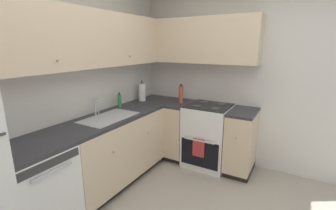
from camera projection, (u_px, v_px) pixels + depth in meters
name	position (u px, v px, depth m)	size (l,w,h in m)	color
wall_back	(61.00, 89.00, 2.62)	(3.67, 0.05, 2.57)	silver
wall_right	(253.00, 80.00, 3.31)	(0.05, 3.50, 2.57)	silver
dishwasher	(35.00, 194.00, 2.16)	(0.60, 0.63, 0.87)	white
lower_cabinets_back	(114.00, 150.00, 3.04)	(1.49, 0.62, 0.87)	beige
countertop_back	(112.00, 117.00, 2.93)	(2.70, 0.60, 0.04)	#2D2D33
lower_cabinets_right	(213.00, 138.00, 3.45)	(0.62, 1.24, 0.87)	beige
countertop_right	(214.00, 108.00, 3.34)	(0.60, 1.24, 0.03)	#2D2D33
oven_range	(208.00, 135.00, 3.50)	(0.68, 0.62, 1.06)	white
upper_cabinets_back	(88.00, 39.00, 2.63)	(2.38, 0.34, 0.63)	beige
upper_cabinets_right	(196.00, 41.00, 3.41)	(0.32, 1.79, 0.63)	beige
sink	(110.00, 121.00, 2.85)	(0.70, 0.40, 0.10)	#B7B7BC
faucet	(97.00, 105.00, 2.92)	(0.07, 0.16, 0.22)	silver
soap_bottle	(120.00, 101.00, 3.28)	(0.05, 0.05, 0.22)	#338C4C
paper_towel_roll	(142.00, 92.00, 3.69)	(0.11, 0.11, 0.33)	white
oil_bottle	(181.00, 94.00, 3.56)	(0.07, 0.07, 0.28)	#BF4C3F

